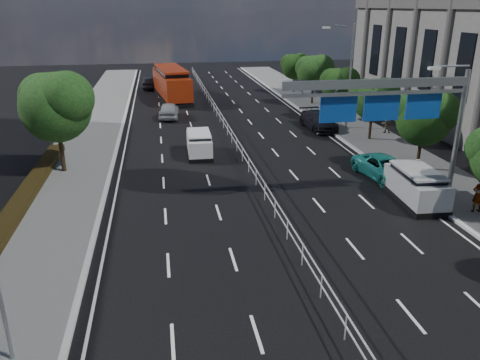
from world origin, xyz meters
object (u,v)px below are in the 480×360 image
object	(u,v)px
near_car_silver	(169,110)
near_car_dark	(151,83)
parked_car_teal	(385,168)
silver_minivan	(416,186)
overhead_gantry	(396,102)
pedestrian_a	(478,194)
parked_car_dark	(318,120)
pedestrian_b	(386,124)
red_bus	(171,82)
white_minivan	(199,144)

from	to	relation	value
near_car_silver	near_car_dark	distance (m)	17.79
parked_car_teal	silver_minivan	bearing A→B (deg)	-98.51
silver_minivan	parked_car_teal	size ratio (longest dim) A/B	0.94
overhead_gantry	pedestrian_a	distance (m)	6.44
parked_car_dark	pedestrian_b	xyz separation A→B (m)	(5.10, -2.71, 0.14)
pedestrian_a	red_bus	bearing A→B (deg)	-71.80
red_bus	pedestrian_a	bearing A→B (deg)	-74.94
parked_car_teal	pedestrian_b	distance (m)	11.46
near_car_silver	parked_car_dark	bearing A→B (deg)	157.65
red_bus	pedestrian_a	xyz separation A→B (m)	(14.58, -35.80, -0.76)
pedestrian_a	overhead_gantry	bearing A→B (deg)	-37.96
parked_car_dark	pedestrian_a	size ratio (longest dim) A/B	2.68
parked_car_dark	pedestrian_b	distance (m)	5.78
near_car_dark	parked_car_teal	distance (m)	40.18
red_bus	near_car_silver	world-z (taller)	red_bus
overhead_gantry	near_car_dark	distance (m)	43.03
red_bus	pedestrian_a	size ratio (longest dim) A/B	6.27
white_minivan	pedestrian_b	size ratio (longest dim) A/B	2.62
red_bus	silver_minivan	size ratio (longest dim) A/B	2.60
parked_car_teal	near_car_silver	bearing A→B (deg)	115.68
near_car_silver	parked_car_teal	xyz separation A→B (m)	(12.98, -19.67, -0.07)
near_car_silver	pedestrian_a	bearing A→B (deg)	125.79
parked_car_dark	pedestrian_a	distance (m)	18.99
near_car_silver	pedestrian_a	distance (m)	29.76
pedestrian_b	pedestrian_a	bearing A→B (deg)	90.74
silver_minivan	pedestrian_a	size ratio (longest dim) A/B	2.41
parked_car_dark	near_car_silver	bearing A→B (deg)	149.80
red_bus	silver_minivan	world-z (taller)	red_bus
red_bus	parked_car_dark	size ratio (longest dim) A/B	2.34
white_minivan	silver_minivan	xyz separation A→B (m)	(11.11, -10.86, 0.10)
white_minivan	parked_car_teal	distance (m)	13.21
pedestrian_b	near_car_dark	bearing A→B (deg)	-43.13
white_minivan	parked_car_teal	size ratio (longest dim) A/B	0.80
parked_car_teal	parked_car_dark	size ratio (longest dim) A/B	0.95
near_car_silver	parked_car_teal	world-z (taller)	near_car_silver
red_bus	near_car_dark	size ratio (longest dim) A/B	2.71
parked_car_dark	red_bus	bearing A→B (deg)	123.10
overhead_gantry	silver_minivan	distance (m)	4.93
silver_minivan	parked_car_dark	distance (m)	16.77
white_minivan	parked_car_teal	bearing A→B (deg)	-30.96
red_bus	parked_car_dark	bearing A→B (deg)	-61.10
near_car_silver	pedestrian_b	distance (m)	20.38
parked_car_dark	overhead_gantry	bearing A→B (deg)	-98.38
silver_minivan	parked_car_teal	xyz separation A→B (m)	(0.05, 3.79, -0.25)
pedestrian_a	pedestrian_b	bearing A→B (deg)	-103.90
parked_car_teal	near_car_dark	bearing A→B (deg)	103.78
near_car_silver	silver_minivan	size ratio (longest dim) A/B	0.96
pedestrian_a	pedestrian_b	world-z (taller)	pedestrian_a
white_minivan	pedestrian_a	bearing A→B (deg)	-42.57
parked_car_dark	near_car_dark	bearing A→B (deg)	118.23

